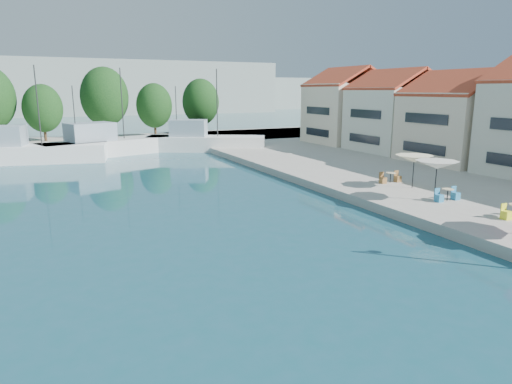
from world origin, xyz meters
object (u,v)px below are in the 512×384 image
trawler_02 (22,152)px  trawler_04 (203,142)px  umbrella_white (437,165)px  trawler_03 (108,146)px  umbrella_cream (414,159)px

trawler_02 → trawler_04: same height
trawler_02 → umbrella_white: trawler_02 is taller
trawler_02 → umbrella_white: size_ratio=6.23×
trawler_03 → umbrella_white: (15.00, -34.11, 1.78)m
trawler_04 → umbrella_cream: 30.24m
trawler_04 → umbrella_cream: trawler_04 is taller
trawler_02 → trawler_04: size_ratio=1.13×
trawler_02 → umbrella_cream: trawler_02 is taller
trawler_04 → umbrella_white: 33.43m
trawler_04 → umbrella_cream: size_ratio=5.49×
umbrella_white → umbrella_cream: 3.75m
trawler_02 → trawler_04: bearing=15.1°
umbrella_cream → trawler_04: bearing=100.3°
umbrella_cream → trawler_02: bearing=131.4°
umbrella_white → trawler_04: bearing=96.7°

